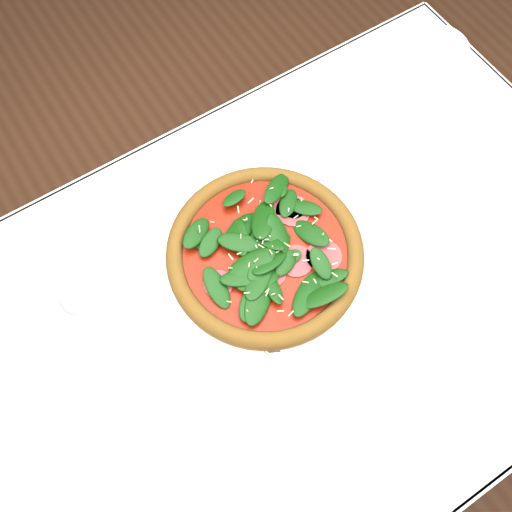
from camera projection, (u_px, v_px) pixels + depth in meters
ground at (282, 382)px, 1.64m from camera, size 6.00×6.00×0.00m
dining_table at (297, 310)px, 1.05m from camera, size 1.21×0.81×0.75m
plate at (265, 257)px, 0.97m from camera, size 0.39×0.39×0.02m
pizza at (265, 252)px, 0.95m from camera, size 0.44×0.44×0.04m
wine_glass at (87, 299)px, 0.81m from camera, size 0.08×0.08×0.19m
napkin at (296, 370)px, 0.90m from camera, size 0.16×0.11×0.01m
fork at (283, 359)px, 0.90m from camera, size 0.06×0.14×0.00m
saucer_far at (439, 47)px, 1.17m from camera, size 0.12×0.12×0.01m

